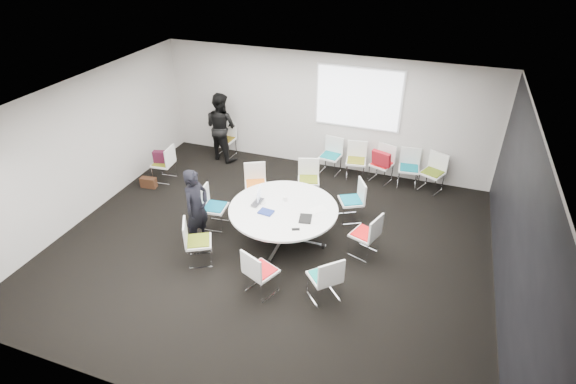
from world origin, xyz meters
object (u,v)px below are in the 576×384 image
(chair_ring_c, at_px, (308,187))
(chair_ring_e, at_px, (215,214))
(chair_ring_f, at_px, (199,249))
(person_back, at_px, (221,127))
(chair_ring_g, at_px, (261,279))
(conference_table, at_px, (283,217))
(maroon_bag, at_px, (162,157))
(chair_back_d, at_px, (408,175))
(chair_spare_left, at_px, (165,170))
(chair_ring_a, at_px, (364,242))
(chair_back_a, at_px, (330,162))
(chair_person_back, at_px, (226,146))
(chair_ring_h, at_px, (324,285))
(cup, at_px, (285,199))
(chair_ring_b, at_px, (351,208))
(person_main, at_px, (197,208))
(chair_back_c, at_px, (381,171))
(brown_bag, at_px, (149,183))
(chair_back_b, at_px, (355,167))
(chair_back_e, at_px, (431,179))
(chair_ring_d, at_px, (256,191))
(laptop, at_px, (260,203))

(chair_ring_c, distance_m, chair_ring_e, 2.20)
(chair_ring_f, distance_m, person_back, 4.18)
(chair_ring_g, bearing_deg, chair_ring_c, 116.57)
(conference_table, bearing_deg, maroon_bag, 160.31)
(chair_back_d, relative_size, chair_spare_left, 1.00)
(chair_ring_g, bearing_deg, chair_ring_a, 71.61)
(chair_back_a, relative_size, chair_person_back, 1.00)
(chair_spare_left, bearing_deg, maroon_bag, 90.00)
(chair_ring_h, bearing_deg, cup, 85.99)
(chair_ring_h, height_order, chair_spare_left, same)
(chair_person_back, bearing_deg, chair_spare_left, 69.59)
(conference_table, xyz_separation_m, person_back, (-2.68, 2.75, 0.36))
(chair_ring_h, xyz_separation_m, cup, (-1.22, 1.50, 0.50))
(chair_ring_b, bearing_deg, person_main, 95.72)
(chair_back_c, bearing_deg, maroon_bag, 38.14)
(chair_ring_g, distance_m, chair_back_d, 4.76)
(conference_table, relative_size, chair_back_a, 2.32)
(chair_ring_c, height_order, brown_bag, chair_ring_c)
(chair_back_a, relative_size, cup, 9.78)
(chair_ring_b, bearing_deg, chair_back_b, -19.12)
(person_main, bearing_deg, chair_ring_e, 7.91)
(chair_back_e, distance_m, person_main, 5.33)
(chair_ring_a, bearing_deg, chair_back_b, 35.05)
(cup, bearing_deg, conference_table, -76.80)
(chair_ring_a, distance_m, chair_back_c, 2.84)
(chair_back_c, relative_size, maroon_bag, 2.20)
(chair_back_c, xyz_separation_m, chair_back_d, (0.62, 0.00, 0.00))
(chair_ring_g, xyz_separation_m, chair_back_b, (0.63, 4.34, 0.00))
(chair_spare_left, bearing_deg, chair_ring_c, -88.42)
(chair_ring_d, bearing_deg, chair_ring_c, -177.46)
(chair_ring_d, relative_size, maroon_bag, 2.20)
(chair_ring_d, bearing_deg, chair_back_b, -161.54)
(chair_back_b, relative_size, laptop, 2.59)
(chair_back_c, bearing_deg, chair_back_d, -160.99)
(person_main, distance_m, person_back, 3.57)
(chair_ring_c, xyz_separation_m, person_main, (-1.46, -2.25, 0.51))
(chair_back_d, distance_m, chair_person_back, 4.67)
(person_back, relative_size, brown_bag, 4.85)
(chair_back_a, bearing_deg, cup, 93.89)
(chair_back_e, xyz_separation_m, brown_bag, (-6.15, -2.05, -0.16))
(chair_ring_e, relative_size, person_main, 0.56)
(chair_ring_b, height_order, chair_back_c, same)
(chair_ring_c, height_order, chair_ring_e, same)
(chair_ring_d, height_order, brown_bag, chair_ring_d)
(chair_spare_left, relative_size, person_main, 0.56)
(chair_ring_a, relative_size, chair_spare_left, 1.00)
(chair_spare_left, relative_size, person_back, 0.50)
(chair_ring_c, xyz_separation_m, chair_ring_f, (-1.19, -2.76, 0.00))
(chair_ring_e, xyz_separation_m, chair_back_e, (3.97, 2.91, 0.00))
(chair_ring_h, distance_m, chair_back_a, 4.29)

